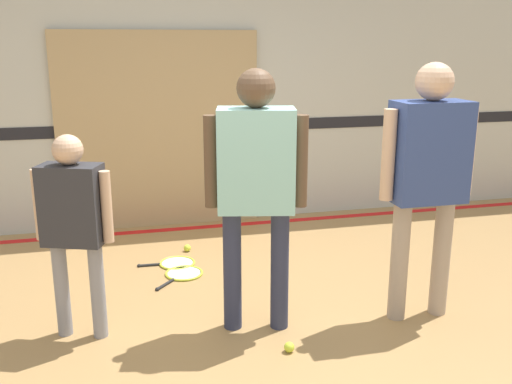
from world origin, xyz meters
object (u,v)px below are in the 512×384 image
Objects in this scene: person_student_right at (428,165)px; tennis_ball_near_instructor at (289,347)px; person_student_left at (73,215)px; racket_spare_on_floor at (176,263)px; person_instructor at (256,174)px; racket_second_spare at (183,274)px; tennis_ball_by_spare_racket at (187,248)px.

person_student_right reaches higher than tennis_ball_near_instructor.
person_student_left reaches higher than racket_spare_on_floor.
racket_spare_on_floor is (-0.42, 1.26, -1.07)m from person_instructor.
racket_spare_on_floor is at bearing 76.81° from person_student_left.
person_student_left is at bearing -175.54° from person_instructor.
person_instructor is 1.52m from racket_second_spare.
person_instructor is 3.37× the size of racket_second_spare.
racket_second_spare is 7.81× the size of tennis_ball_near_instructor.
tennis_ball_by_spare_racket is at bearing -149.38° from racket_second_spare.
tennis_ball_near_instructor reaches higher than racket_spare_on_floor.
person_instructor reaches higher than tennis_ball_near_instructor.
person_instructor reaches higher than tennis_ball_by_spare_racket.
person_instructor is 1.16m from person_student_right.
tennis_ball_near_instructor is (0.51, -1.38, 0.02)m from racket_second_spare.
tennis_ball_near_instructor is at bearing 61.93° from racket_second_spare.
person_student_left is at bearing 58.55° from racket_spare_on_floor.
person_instructor is 1.89m from tennis_ball_by_spare_racket.
racket_spare_on_floor is 7.73× the size of tennis_ball_near_instructor.
person_instructor is at bearing -79.82° from tennis_ball_by_spare_racket.
tennis_ball_by_spare_racket reaches higher than racket_spare_on_floor.
racket_spare_on_floor is at bearing -115.74° from tennis_ball_by_spare_racket.
person_student_right is at bearing 14.52° from tennis_ball_near_instructor.
tennis_ball_near_instructor is at bearing 14.91° from person_student_right.
tennis_ball_near_instructor is at bearing -58.88° from person_instructor.
person_instructor is 3.41× the size of racket_spare_on_floor.
racket_spare_on_floor is at bearing -130.80° from racket_second_spare.
person_student_right is 3.43× the size of racket_second_spare.
tennis_ball_by_spare_racket is at bearing 78.35° from person_student_left.
racket_second_spare is 7.81× the size of tennis_ball_by_spare_racket.
person_student_right is 26.81× the size of tennis_ball_near_instructor.
person_student_left is 1.60m from tennis_ball_near_instructor.
tennis_ball_near_instructor is (0.54, -1.63, 0.02)m from racket_spare_on_floor.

